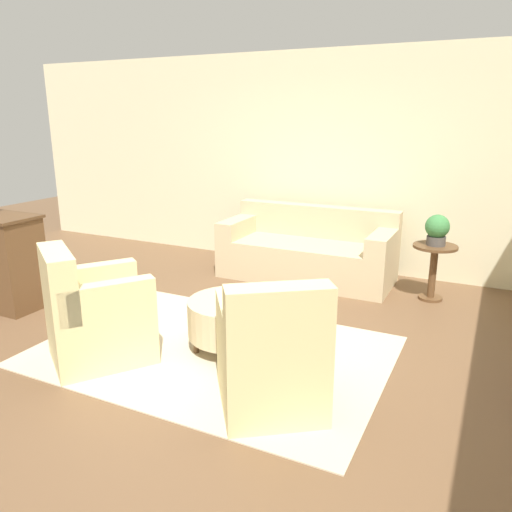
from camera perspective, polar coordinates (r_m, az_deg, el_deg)
name	(u,v)px	position (r m, az deg, el deg)	size (l,w,h in m)	color
ground_plane	(213,352)	(4.46, -4.93, -10.83)	(16.00, 16.00, 0.00)	brown
wall_back	(327,162)	(6.73, 8.09, 10.59)	(9.83, 0.12, 2.80)	beige
rug	(213,351)	(4.46, -4.93, -10.77)	(2.96, 2.05, 0.01)	beige
couch	(308,253)	(6.31, 5.93, 0.39)	(2.13, 0.90, 0.88)	#C6B289
armchair_left	(94,317)	(4.37, -18.07, -6.62)	(1.01, 1.03, 0.98)	beige
armchair_right	(271,357)	(3.51, 1.75, -11.45)	(1.01, 1.03, 0.98)	beige
ottoman_table	(233,318)	(4.40, -2.63, -7.05)	(0.79, 0.79, 0.44)	#C6B289
side_table	(434,263)	(5.84, 19.64, -0.79)	(0.48, 0.48, 0.63)	brown
potted_plant_on_side_table	(437,229)	(5.75, 19.99, 2.90)	(0.26, 0.26, 0.34)	#4C4742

